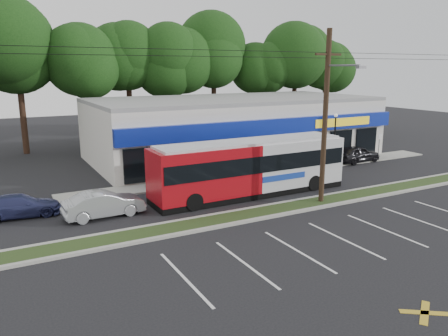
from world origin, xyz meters
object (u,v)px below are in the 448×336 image
at_px(car_blue, 20,206).
at_px(pedestrian_a, 273,168).
at_px(sign_post, 379,142).
at_px(metrobus, 251,166).
at_px(lamp_post, 335,133).
at_px(car_dark, 357,154).
at_px(pedestrian_b, 280,165).
at_px(car_silver, 104,204).
at_px(utility_pole, 324,112).

relative_size(car_blue, pedestrian_a, 2.31).
bearing_deg(sign_post, metrobus, -165.52).
xyz_separation_m(lamp_post, car_dark, (2.36, -0.30, -1.94)).
relative_size(pedestrian_a, pedestrian_b, 0.95).
bearing_deg(metrobus, car_silver, 178.72).
xyz_separation_m(utility_pole, car_silver, (-11.83, 3.69, -4.71)).
relative_size(utility_pole, car_silver, 11.64).
relative_size(utility_pole, pedestrian_a, 27.27).
bearing_deg(metrobus, sign_post, 13.92).
distance_m(sign_post, car_blue, 29.07).
height_order(car_silver, pedestrian_a, pedestrian_a).
relative_size(sign_post, car_blue, 0.53).
relative_size(lamp_post, sign_post, 1.91).
bearing_deg(car_blue, car_silver, -112.40).
bearing_deg(pedestrian_a, sign_post, 161.95).
height_order(lamp_post, car_silver, lamp_post).
xyz_separation_m(utility_pole, car_blue, (-15.83, 5.86, -4.80)).
height_order(car_blue, pedestrian_a, pedestrian_a).
relative_size(car_dark, pedestrian_a, 2.34).
distance_m(car_dark, pedestrian_b, 9.17).
bearing_deg(car_dark, sign_post, -92.21).
bearing_deg(sign_post, car_dark, -178.38).
xyz_separation_m(metrobus, car_dark, (13.13, 4.00, -1.12)).
bearing_deg(sign_post, pedestrian_a, -171.75).
bearing_deg(metrobus, pedestrian_a, 34.03).
distance_m(utility_pole, car_blue, 17.55).
bearing_deg(pedestrian_a, car_dark, 163.70).
height_order(car_dark, car_silver, car_dark).
relative_size(car_dark, car_silver, 1.00).
relative_size(lamp_post, car_blue, 1.00).
bearing_deg(lamp_post, car_blue, -175.21).
bearing_deg(car_dark, car_silver, 96.03).
relative_size(sign_post, pedestrian_b, 1.15).
distance_m(utility_pole, lamp_post, 11.67).
bearing_deg(utility_pole, car_silver, 162.68).
relative_size(car_dark, pedestrian_b, 2.22).
height_order(car_blue, pedestrian_b, pedestrian_b).
xyz_separation_m(sign_post, metrobus, (-15.77, -4.07, 0.29)).
bearing_deg(car_blue, pedestrian_b, -82.94).
bearing_deg(metrobus, lamp_post, 21.19).
bearing_deg(pedestrian_b, utility_pole, 69.59).
bearing_deg(car_silver, car_blue, 59.04).
bearing_deg(pedestrian_b, car_dark, -177.98).
distance_m(car_dark, pedestrian_a, 10.00).
xyz_separation_m(pedestrian_a, pedestrian_b, (0.80, 0.31, 0.05)).
distance_m(utility_pole, metrobus, 5.68).
relative_size(lamp_post, metrobus, 0.33).
bearing_deg(lamp_post, pedestrian_b, -165.53).
relative_size(car_blue, pedestrian_b, 2.19).
relative_size(sign_post, pedestrian_a, 1.21).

